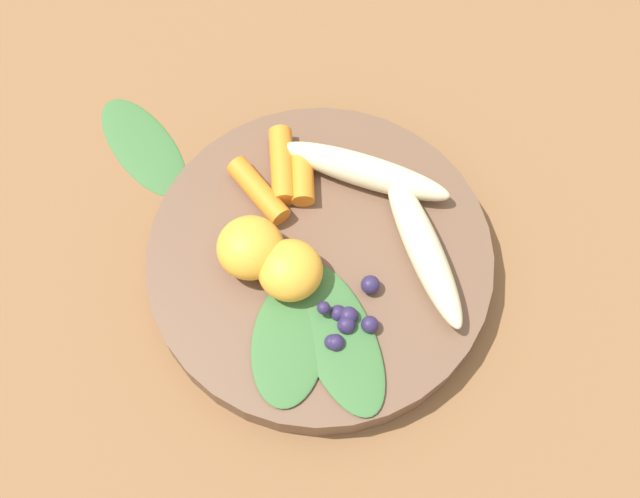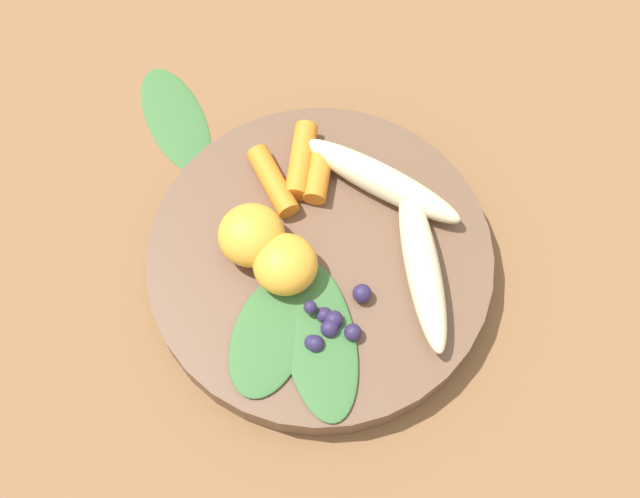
{
  "view_description": "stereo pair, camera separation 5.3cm",
  "coord_description": "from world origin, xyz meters",
  "px_view_note": "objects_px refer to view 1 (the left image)",
  "views": [
    {
      "loc": [
        0.18,
        0.19,
        0.63
      ],
      "look_at": [
        0.0,
        0.0,
        0.04
      ],
      "focal_mm": 47.39,
      "sensor_mm": 36.0,
      "label": 1
    },
    {
      "loc": [
        0.14,
        0.22,
        0.63
      ],
      "look_at": [
        0.0,
        0.0,
        0.04
      ],
      "focal_mm": 47.39,
      "sensor_mm": 36.0,
      "label": 2
    }
  ],
  "objects_px": {
    "bowl": "(320,261)",
    "banana_peeled_right": "(423,247)",
    "kale_leaf_stray": "(143,145)",
    "banana_peeled_left": "(365,171)",
    "orange_segment_near": "(294,274)"
  },
  "relations": [
    {
      "from": "bowl",
      "to": "banana_peeled_right",
      "type": "relative_size",
      "value": 1.93
    },
    {
      "from": "bowl",
      "to": "banana_peeled_right",
      "type": "height_order",
      "value": "banana_peeled_right"
    },
    {
      "from": "bowl",
      "to": "kale_leaf_stray",
      "type": "bearing_deg",
      "value": -80.44
    },
    {
      "from": "banana_peeled_right",
      "to": "kale_leaf_stray",
      "type": "xyz_separation_m",
      "value": [
        0.09,
        -0.24,
        -0.04
      ]
    },
    {
      "from": "banana_peeled_left",
      "to": "kale_leaf_stray",
      "type": "distance_m",
      "value": 0.2
    },
    {
      "from": "orange_segment_near",
      "to": "banana_peeled_left",
      "type": "bearing_deg",
      "value": -164.99
    },
    {
      "from": "bowl",
      "to": "banana_peeled_left",
      "type": "relative_size",
      "value": 1.93
    },
    {
      "from": "orange_segment_near",
      "to": "kale_leaf_stray",
      "type": "height_order",
      "value": "orange_segment_near"
    },
    {
      "from": "kale_leaf_stray",
      "to": "banana_peeled_left",
      "type": "bearing_deg",
      "value": -140.22
    },
    {
      "from": "bowl",
      "to": "banana_peeled_left",
      "type": "height_order",
      "value": "banana_peeled_left"
    },
    {
      "from": "kale_leaf_stray",
      "to": "banana_peeled_right",
      "type": "bearing_deg",
      "value": -152.24
    },
    {
      "from": "orange_segment_near",
      "to": "banana_peeled_right",
      "type": "bearing_deg",
      "value": 150.43
    },
    {
      "from": "orange_segment_near",
      "to": "kale_leaf_stray",
      "type": "bearing_deg",
      "value": -89.72
    },
    {
      "from": "bowl",
      "to": "banana_peeled_right",
      "type": "bearing_deg",
      "value": 136.65
    },
    {
      "from": "banana_peeled_right",
      "to": "orange_segment_near",
      "type": "bearing_deg",
      "value": 84.8
    }
  ]
}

